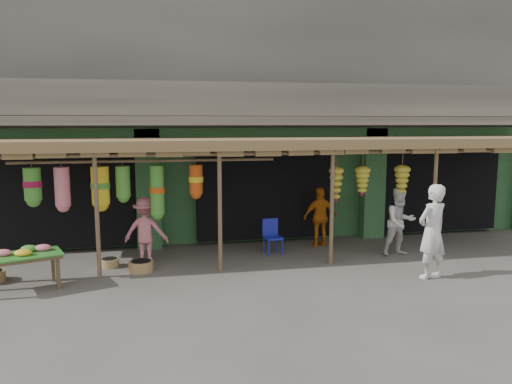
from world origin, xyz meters
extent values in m
plane|color=#514C47|center=(0.00, 0.00, 0.00)|extent=(80.00, 80.00, 0.00)
cube|color=gray|center=(0.00, 5.00, 5.00)|extent=(16.00, 6.00, 4.00)
cube|color=#2D6033|center=(0.00, 5.15, 1.50)|extent=(16.00, 5.70, 3.00)
cube|color=gray|center=(0.00, 1.65, 3.20)|extent=(16.00, 0.90, 0.22)
cube|color=gray|center=(0.00, 1.25, 3.70)|extent=(16.00, 0.10, 0.80)
cube|color=#2D6033|center=(0.00, 2.05, 2.85)|extent=(16.00, 0.35, 0.35)
cube|color=yellow|center=(-5.00, 1.97, 2.75)|extent=(1.70, 0.06, 0.55)
cube|color=#B21414|center=(-5.00, 1.93, 2.75)|extent=(1.30, 0.02, 0.30)
cube|color=black|center=(-5.00, 3.00, 1.35)|extent=(3.60, 2.00, 2.50)
cube|color=black|center=(0.00, 3.00, 1.35)|extent=(3.60, 2.00, 2.50)
cube|color=black|center=(5.00, 3.00, 1.35)|extent=(3.60, 2.00, 2.50)
cube|color=#2D6033|center=(-3.00, 2.05, 1.50)|extent=(0.60, 0.35, 3.00)
cube|color=#2D6033|center=(3.00, 2.05, 1.50)|extent=(0.60, 0.35, 3.00)
cylinder|color=brown|center=(-4.00, -0.20, 1.30)|extent=(0.09, 0.09, 2.60)
cylinder|color=brown|center=(-1.50, -0.20, 1.30)|extent=(0.09, 0.09, 2.60)
cylinder|color=brown|center=(1.00, -0.20, 1.30)|extent=(0.09, 0.09, 2.60)
cylinder|color=brown|center=(3.50, -0.20, 1.30)|extent=(0.09, 0.09, 2.60)
cylinder|color=brown|center=(-0.25, -0.20, 2.50)|extent=(12.90, 0.08, 0.08)
cylinder|color=brown|center=(-3.00, 0.20, 2.35)|extent=(5.50, 0.06, 0.06)
cube|color=brown|center=(0.00, 0.90, 2.68)|extent=(14.00, 2.70, 0.22)
cube|color=brown|center=(-4.69, -0.80, 0.30)|extent=(0.08, 0.08, 0.60)
cube|color=brown|center=(-4.88, -0.28, 0.30)|extent=(0.08, 0.08, 0.60)
cube|color=brown|center=(-5.31, -0.74, 0.64)|extent=(1.49, 1.16, 0.06)
cube|color=#26661E|center=(-5.31, -0.74, 0.68)|extent=(1.55, 1.22, 0.03)
ellipsoid|color=pink|center=(-5.65, -0.76, 0.75)|extent=(0.32, 0.26, 0.13)
ellipsoid|color=yellow|center=(-5.28, -0.82, 0.75)|extent=(0.32, 0.26, 0.13)
ellipsoid|color=pink|center=(-5.00, -0.50, 0.75)|extent=(0.32, 0.26, 0.13)
ellipsoid|color=#4B9933|center=(-5.25, -0.51, 0.75)|extent=(0.32, 0.26, 0.13)
cylinder|color=#1A20AA|center=(-0.23, 0.67, 0.19)|extent=(0.03, 0.03, 0.38)
cylinder|color=#1A20AA|center=(0.11, 0.72, 0.19)|extent=(0.03, 0.03, 0.38)
cylinder|color=#1A20AA|center=(-0.28, 1.01, 0.19)|extent=(0.03, 0.03, 0.38)
cylinder|color=#1A20AA|center=(0.06, 1.06, 0.19)|extent=(0.03, 0.03, 0.38)
cube|color=#1A20AA|center=(-0.08, 0.87, 0.40)|extent=(0.45, 0.45, 0.05)
cube|color=#1A20AA|center=(-0.11, 1.05, 0.63)|extent=(0.40, 0.09, 0.43)
cylinder|color=olive|center=(-3.17, 0.07, 0.11)|extent=(0.70, 0.70, 0.22)
cylinder|color=#A4824C|center=(-3.86, 0.53, 0.09)|extent=(0.49, 0.49, 0.19)
imported|color=silver|center=(2.65, -1.57, 0.97)|extent=(0.82, 0.67, 1.94)
imported|color=silver|center=(2.85, 0.16, 0.82)|extent=(0.85, 0.69, 1.64)
imported|color=#CE6A13|center=(1.29, 1.39, 0.76)|extent=(0.90, 0.40, 1.52)
imported|color=#CD6C7B|center=(-3.06, 0.60, 0.76)|extent=(1.09, 0.78, 1.52)
camera|label=1|loc=(-2.83, -10.55, 3.17)|focal=35.00mm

